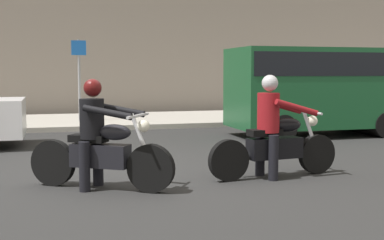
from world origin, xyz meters
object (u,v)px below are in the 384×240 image
motorcycle_with_rider_crimson (274,136)px  street_sign_post (79,72)px  motorcycle_with_rider_black_leather (99,144)px  parked_van_forest_green (318,85)px

motorcycle_with_rider_crimson → street_sign_post: 9.01m
motorcycle_with_rider_black_leather → parked_van_forest_green: size_ratio=0.43×
motorcycle_with_rider_black_leather → parked_van_forest_green: (5.92, 4.52, 0.65)m
motorcycle_with_rider_crimson → motorcycle_with_rider_black_leather: bearing=-178.4°
street_sign_post → motorcycle_with_rider_black_leather: bearing=-91.4°
motorcycle_with_rider_black_leather → street_sign_post: size_ratio=0.77×
parked_van_forest_green → street_sign_post: size_ratio=1.81×
parked_van_forest_green → street_sign_post: street_sign_post is taller
parked_van_forest_green → street_sign_post: bearing=144.0°
motorcycle_with_rider_crimson → street_sign_post: bearing=106.0°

